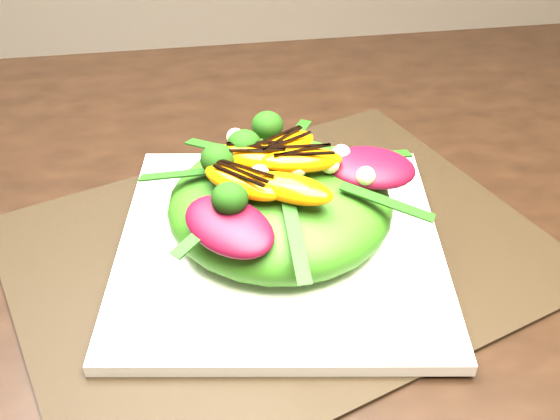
{
  "coord_description": "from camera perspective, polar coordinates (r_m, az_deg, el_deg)",
  "views": [
    {
      "loc": [
        0.17,
        -0.48,
        1.15
      ],
      "look_at": [
        0.24,
        -0.03,
        0.8
      ],
      "focal_mm": 42.0,
      "sensor_mm": 36.0,
      "label": 1
    }
  ],
  "objects": [
    {
      "name": "lettuce_mound",
      "position": [
        0.57,
        0.0,
        0.51
      ],
      "size": [
        0.24,
        0.24,
        0.07
      ],
      "primitive_type": "ellipsoid",
      "rotation": [
        0.0,
        0.0,
        -0.25
      ],
      "color": "#2C6112",
      "rests_on": "salad_bowl"
    },
    {
      "name": "broccoli_floret",
      "position": [
        0.56,
        -7.6,
        4.47
      ],
      "size": [
        0.05,
        0.05,
        0.04
      ],
      "primitive_type": "sphere",
      "rotation": [
        0.0,
        0.0,
        -0.33
      ],
      "color": "black",
      "rests_on": "lettuce_mound"
    },
    {
      "name": "orange_segment",
      "position": [
        0.58,
        -0.84,
        5.65
      ],
      "size": [
        0.08,
        0.04,
        0.02
      ],
      "primitive_type": "ellipsoid",
      "rotation": [
        0.0,
        0.0,
        -0.23
      ],
      "color": "orange",
      "rests_on": "lettuce_mound"
    },
    {
      "name": "dining_table",
      "position": [
        0.66,
        -21.34,
        -5.12
      ],
      "size": [
        1.6,
        0.9,
        0.75
      ],
      "primitive_type": "cube",
      "color": "black",
      "rests_on": "floor"
    },
    {
      "name": "plate_base",
      "position": [
        0.6,
        0.0,
        -3.02
      ],
      "size": [
        0.33,
        0.33,
        0.01
      ],
      "primitive_type": "cube",
      "rotation": [
        0.0,
        0.0,
        -0.15
      ],
      "color": "silver",
      "rests_on": "placemat"
    },
    {
      "name": "radicchio_leaf",
      "position": [
        0.58,
        7.93,
        3.68
      ],
      "size": [
        0.08,
        0.06,
        0.02
      ],
      "primitive_type": "ellipsoid",
      "rotation": [
        0.0,
        0.0,
        -0.1
      ],
      "color": "#450716",
      "rests_on": "lettuce_mound"
    },
    {
      "name": "salad_bowl",
      "position": [
        0.59,
        0.0,
        -1.89
      ],
      "size": [
        0.32,
        0.32,
        0.02
      ],
      "primitive_type": "cylinder",
      "rotation": [
        0.0,
        0.0,
        -0.24
      ],
      "color": "white",
      "rests_on": "plate_base"
    },
    {
      "name": "balsamic_drizzle",
      "position": [
        0.57,
        -0.85,
        6.5
      ],
      "size": [
        0.05,
        0.01,
        0.0
      ],
      "primitive_type": "cube",
      "rotation": [
        0.0,
        0.0,
        -0.23
      ],
      "color": "black",
      "rests_on": "orange_segment"
    },
    {
      "name": "placemat",
      "position": [
        0.61,
        -0.0,
        -3.56
      ],
      "size": [
        0.56,
        0.49,
        0.0
      ],
      "primitive_type": "cube",
      "rotation": [
        0.0,
        0.0,
        0.34
      ],
      "color": "black",
      "rests_on": "dining_table"
    },
    {
      "name": "macadamia_nut",
      "position": [
        0.53,
        3.14,
        2.11
      ],
      "size": [
        0.02,
        0.02,
        0.02
      ],
      "primitive_type": "sphere",
      "rotation": [
        0.0,
        0.0,
        -0.09
      ],
      "color": "beige",
      "rests_on": "lettuce_mound"
    }
  ]
}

